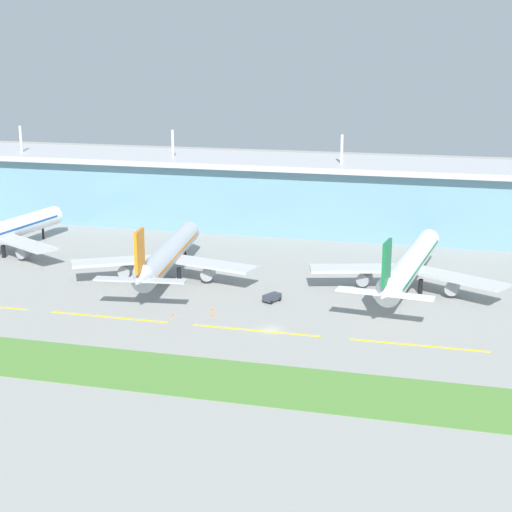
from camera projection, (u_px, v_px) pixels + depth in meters
The scene contains 12 objects.
ground_plane at pixel (271, 330), 169.78m from camera, with size 600.00×600.00×0.00m, color gray.
terminal_building at pixel (343, 196), 257.66m from camera, with size 288.00×34.00×32.04m.
airliner_near_middle at pixel (168, 255), 205.30m from camera, with size 48.38×61.56×18.90m.
airliner_far_middle at pixel (409, 265), 195.67m from camera, with size 48.51×65.60×18.90m.
taxiway_stripe_mid_west at pixel (109, 317), 177.73m from camera, with size 28.00×0.70×0.04m, color yellow.
taxiway_stripe_centre at pixel (256, 331), 169.29m from camera, with size 28.00×0.70×0.04m, color yellow.
taxiway_stripe_mid_east at pixel (419, 345), 160.84m from camera, with size 28.00×0.70×0.04m, color yellow.
grass_verge at pixel (234, 381), 143.76m from camera, with size 300.00×18.00×0.10m, color #518438.
pushback_tug at pixel (272, 297), 188.27m from camera, with size 4.09×5.01×1.85m.
safety_cone_left_wingtip at pixel (173, 314), 178.46m from camera, with size 0.56×0.56×0.70m, color orange.
safety_cone_nose_front at pixel (212, 315), 178.04m from camera, with size 0.56×0.56×0.70m, color orange.
safety_cone_right_wingtip at pixel (212, 309), 182.09m from camera, with size 0.56×0.56×0.70m, color orange.
Camera 1 is at (38.01, -155.72, 58.22)m, focal length 56.05 mm.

